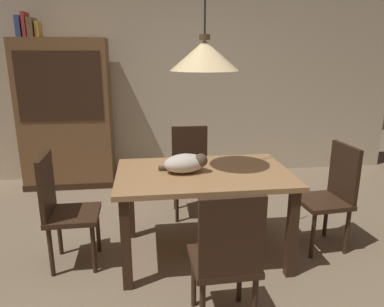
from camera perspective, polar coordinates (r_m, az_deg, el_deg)
name	(u,v)px	position (r m, az deg, el deg)	size (l,w,h in m)	color
ground	(196,283)	(2.91, 0.66, -19.69)	(10.00, 10.00, 0.00)	#847056
back_wall	(169,70)	(5.02, -3.59, 12.96)	(6.40, 0.10, 2.90)	beige
dining_table	(203,183)	(2.97, 1.80, -4.73)	(1.40, 0.90, 0.75)	#A87A4C
chair_near_front	(227,256)	(2.25, 5.48, -15.77)	(0.41, 0.41, 0.93)	#382316
chair_left_side	(62,206)	(3.06, -19.76, -7.81)	(0.41, 0.41, 0.93)	#382316
chair_right_side	(331,192)	(3.38, 21.09, -5.71)	(0.43, 0.43, 0.93)	#382316
chair_far_back	(190,167)	(3.84, -0.25, -2.12)	(0.41, 0.41, 0.93)	#382316
cat_sleeping	(186,163)	(2.90, -0.94, -1.52)	(0.40, 0.28, 0.16)	beige
pendant_lamp	(205,55)	(2.78, 1.98, 15.23)	(0.52, 0.52, 1.30)	beige
hutch_bookcase	(66,118)	(4.84, -19.16, 5.35)	(1.12, 0.45, 1.85)	brown
book_blue_wide	(20,27)	(4.89, -25.41, 17.59)	(0.06, 0.24, 0.24)	#384C93
book_red_tall	(26,25)	(4.87, -24.70, 17.92)	(0.04, 0.22, 0.28)	#B73833
book_brown_thick	(32,28)	(4.85, -23.87, 17.66)	(0.06, 0.24, 0.22)	brown
book_yellow_short	(38,30)	(4.83, -23.02, 17.53)	(0.04, 0.20, 0.18)	gold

